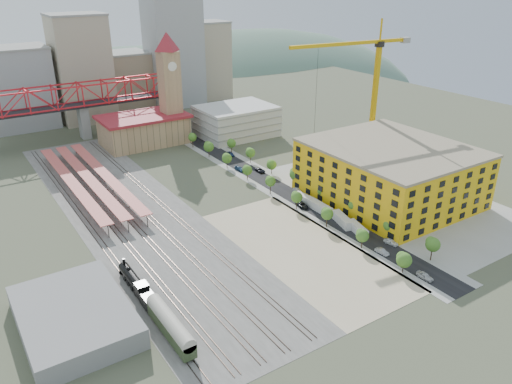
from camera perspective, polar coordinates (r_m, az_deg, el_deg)
ground at (r=165.93m, az=-0.35°, el=-1.59°), size 400.00×400.00×0.00m
ballast_strip at (r=166.35m, az=-14.18°, el=-2.30°), size 36.00×165.00×0.06m
dirt_lot at (r=141.30m, az=5.28°, el=-6.57°), size 28.00×67.00×0.06m
street_asphalt at (r=185.43m, az=1.27°, el=1.25°), size 12.00×170.00×0.06m
sidewalk_west at (r=182.61m, az=-0.15°, el=0.89°), size 3.00×170.00×0.04m
sidewalk_east at (r=188.38m, az=2.65°, el=1.60°), size 3.00×170.00×0.04m
construction_pad at (r=179.57m, az=15.36°, el=-0.43°), size 50.00×90.00×0.06m
rail_tracks at (r=165.82m, az=-14.76°, el=-2.41°), size 26.56×160.00×0.18m
platform_canopies at (r=187.96m, az=-18.62°, el=1.57°), size 16.00×80.00×4.12m
station_hall at (r=230.60m, az=-12.67°, el=7.02°), size 38.00×24.00×13.10m
clock_tower at (r=228.32m, az=-9.89°, el=12.78°), size 12.00×12.00×52.00m
parking_garage at (r=237.14m, az=-2.28°, el=8.13°), size 34.00×26.00×14.00m
truss_bridge at (r=243.26m, az=-19.40°, el=10.10°), size 94.00×9.60×25.60m
construction_building at (r=173.91m, az=15.03°, el=2.16°), size 44.60×50.60×18.80m
warehouse at (r=118.98m, az=-20.05°, el=-13.21°), size 22.00×32.00×5.00m
street_trees at (r=177.97m, az=3.09°, el=0.21°), size 15.40×124.40×8.00m
skyline at (r=286.53m, az=-15.16°, el=13.34°), size 133.00×46.00×60.00m
distant_hills at (r=433.15m, az=-14.17°, el=2.77°), size 647.00×264.00×227.00m
locomotive at (r=125.83m, az=-13.44°, el=-10.31°), size 2.88×22.19×5.55m
coach at (r=110.19m, az=-9.72°, el=-14.86°), size 3.18×18.49×5.80m
tower_crane at (r=198.34m, az=12.79°, el=12.58°), size 52.08×8.21×55.79m
site_trailer_a at (r=151.91m, az=11.52°, el=-4.15°), size 4.49×9.31×2.46m
site_trailer_b at (r=156.04m, az=9.83°, el=-3.17°), size 5.03×10.20×2.70m
site_trailer_c at (r=162.99m, az=7.34°, el=-1.77°), size 2.75×9.92×2.70m
site_trailer_d at (r=168.29m, az=5.66°, el=-0.85°), size 3.41×9.70×2.60m
car_0 at (r=134.97m, az=18.72°, el=-9.10°), size 1.97×4.70×1.59m
car_1 at (r=142.69m, az=14.20°, el=-6.63°), size 1.78×4.31×1.39m
car_2 at (r=165.36m, az=5.28°, el=-1.50°), size 3.42×5.84×1.53m
car_3 at (r=195.01m, az=-1.88°, el=2.63°), size 2.48×5.11×1.43m
car_4 at (r=147.96m, az=15.17°, el=-5.56°), size 2.39×4.61×1.50m
car_5 at (r=176.12m, az=4.74°, el=0.15°), size 2.10×4.51×1.43m
car_6 at (r=193.77m, az=0.47°, el=2.49°), size 2.30×4.92×1.36m
car_7 at (r=211.39m, az=-2.87°, el=4.32°), size 2.36×4.70×1.31m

